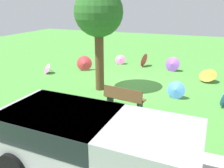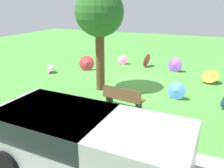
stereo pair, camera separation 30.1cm
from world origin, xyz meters
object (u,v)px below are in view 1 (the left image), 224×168
(shade_tree, at_px, (99,14))
(parasol_red_3, at_px, (143,60))
(parasol_purple_0, at_px, (172,64))
(parasol_blue_2, at_px, (176,90))
(park_bench, at_px, (124,98))
(parasol_pink_0, at_px, (46,68))
(parasol_red_0, at_px, (84,63))
(parasol_pink_1, at_px, (120,60))
(parasol_orange_0, at_px, (208,74))
(van_dark, at_px, (88,140))

(shade_tree, distance_m, parasol_red_3, 5.80)
(parasol_purple_0, distance_m, parasol_blue_2, 4.32)
(park_bench, height_order, parasol_pink_0, park_bench)
(parasol_red_0, xyz_separation_m, parasol_pink_1, (-1.46, -2.27, -0.14))
(parasol_pink_0, bearing_deg, parasol_red_3, -142.15)
(shade_tree, relative_size, parasol_orange_0, 4.20)
(parasol_orange_0, bearing_deg, parasol_purple_0, -34.90)
(parasol_purple_0, xyz_separation_m, parasol_pink_1, (3.43, -0.39, -0.12))
(park_bench, distance_m, parasol_orange_0, 5.53)
(parasol_orange_0, distance_m, parasol_pink_1, 5.72)
(park_bench, xyz_separation_m, parasol_purple_0, (-0.92, -6.09, -0.03))
(parasol_purple_0, relative_size, parasol_pink_1, 1.29)
(parasol_orange_0, xyz_separation_m, parasol_blue_2, (1.23, 2.85, -0.03))
(parasol_purple_0, height_order, parasol_blue_2, parasol_purple_0)
(parasol_purple_0, bearing_deg, parasol_orange_0, 145.10)
(park_bench, relative_size, parasol_red_0, 1.65)
(shade_tree, distance_m, parasol_blue_2, 4.62)
(van_dark, xyz_separation_m, shade_tree, (2.20, -5.38, 2.52))
(parasol_red_0, xyz_separation_m, parasol_red_3, (-2.97, -2.35, -0.02))
(parasol_orange_0, distance_m, parasol_red_3, 4.35)
(parasol_orange_0, bearing_deg, parasol_red_3, -25.53)
(parasol_orange_0, xyz_separation_m, parasol_purple_0, (2.00, -1.40, 0.02))
(van_dark, height_order, parasol_purple_0, van_dark)
(parasol_purple_0, relative_size, parasol_red_3, 1.05)
(van_dark, bearing_deg, parasol_blue_2, -102.96)
(shade_tree, relative_size, parasol_purple_0, 4.86)
(parasol_blue_2, relative_size, parasol_red_3, 0.91)
(parasol_orange_0, relative_size, parasol_pink_1, 1.49)
(van_dark, height_order, parasol_red_0, van_dark)
(parasol_purple_0, distance_m, parasol_pink_0, 7.41)
(shade_tree, xyz_separation_m, parasol_orange_0, (-4.70, -3.03, -3.01))
(van_dark, relative_size, shade_tree, 1.01)
(shade_tree, height_order, parasol_pink_1, shade_tree)
(parasol_orange_0, relative_size, parasol_red_3, 1.21)
(park_bench, relative_size, parasol_pink_1, 2.25)
(park_bench, bearing_deg, van_dark, 96.44)
(shade_tree, relative_size, parasol_red_0, 4.59)
(park_bench, bearing_deg, parasol_pink_0, -26.52)
(parasol_pink_0, xyz_separation_m, parasol_red_0, (-1.78, -1.34, 0.16))
(parasol_pink_1, bearing_deg, parasol_red_0, 57.21)
(park_bench, distance_m, parasol_pink_0, 6.43)
(parasol_pink_1, height_order, parasol_blue_2, parasol_blue_2)
(shade_tree, relative_size, parasol_pink_1, 6.27)
(parasol_pink_0, relative_size, parasol_red_3, 0.83)
(parasol_blue_2, bearing_deg, parasol_pink_0, -7.91)
(shade_tree, height_order, parasol_pink_0, shade_tree)
(parasol_orange_0, distance_m, parasol_red_0, 6.91)
(park_bench, distance_m, parasol_blue_2, 2.50)
(van_dark, bearing_deg, park_bench, -83.56)
(park_bench, bearing_deg, shade_tree, -43.08)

